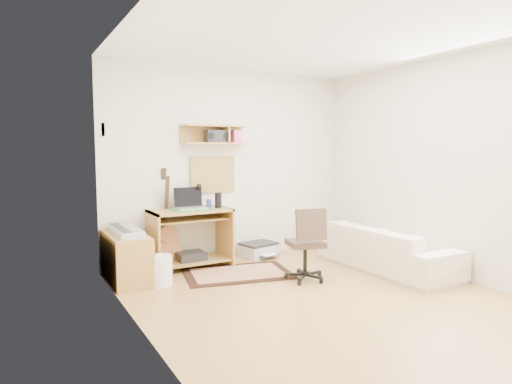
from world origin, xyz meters
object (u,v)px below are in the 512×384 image
desk (190,239)px  sofa (386,241)px  task_chair (305,243)px  printer (258,250)px  cabinet (126,257)px

desk → sofa: desk is taller
task_chair → printer: bearing=101.5°
task_chair → cabinet: task_chair is taller
desk → sofa: bearing=-31.3°
printer → task_chair: bearing=-106.2°
desk → sofa: (2.11, -1.28, -0.01)m
cabinet → sofa: sofa is taller
sofa → printer: bearing=37.5°
printer → sofa: (1.06, -1.38, 0.28)m
task_chair → cabinet: 2.06m
desk → printer: size_ratio=2.04×
printer → sofa: bearing=-64.3°
cabinet → sofa: bearing=-20.5°
task_chair → sofa: size_ratio=0.46×
cabinet → sofa: (2.96, -1.11, 0.09)m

